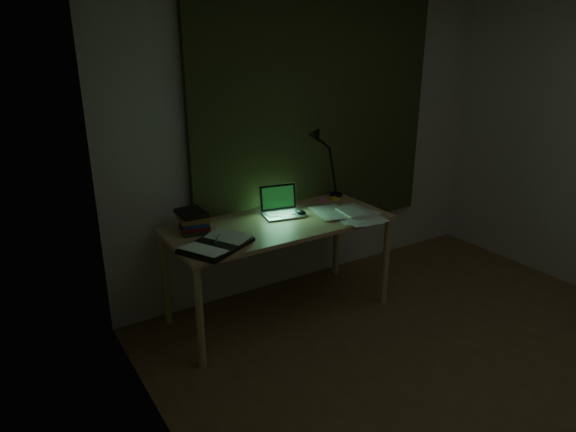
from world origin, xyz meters
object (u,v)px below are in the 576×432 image
desk (279,268)px  loose_papers (345,213)px  laptop (283,202)px  open_textbook (216,244)px  desk_lamp (337,162)px  book_stack (193,221)px

desk → loose_papers: 0.64m
laptop → open_textbook: size_ratio=0.76×
laptop → loose_papers: (0.40, -0.22, -0.09)m
desk → loose_papers: size_ratio=4.04×
laptop → desk_lamp: desk_lamp is taller
laptop → book_stack: size_ratio=1.44×
laptop → open_textbook: bearing=-146.5°
open_textbook → desk_lamp: (1.30, 0.46, 0.27)m
desk_lamp → loose_papers: bearing=-113.7°
open_textbook → laptop: bearing=-4.8°
desk_lamp → open_textbook: bearing=-154.8°
desk → desk_lamp: 1.02m
laptop → book_stack: laptop is taller
laptop → desk_lamp: (0.63, 0.19, 0.19)m
desk_lamp → laptop: bearing=-158.1°
loose_papers → desk_lamp: size_ratio=0.69×
desk → desk_lamp: size_ratio=2.78×
desk → book_stack: bearing=164.8°
laptop → desk_lamp: size_ratio=0.56×
desk → laptop: size_ratio=4.94×
laptop → loose_papers: laptop is taller
laptop → desk: bearing=-123.6°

